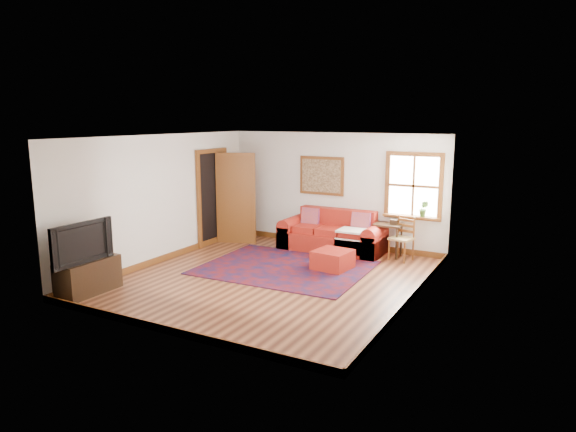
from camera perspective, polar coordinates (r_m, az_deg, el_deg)
The scene contains 13 objects.
ground at distance 9.21m, azimuth -1.75°, elevation -6.92°, with size 5.50×5.50×0.00m, color #4A2213.
room_envelope at distance 8.86m, azimuth -1.76°, elevation 3.32°, with size 5.04×5.54×2.52m.
window at distance 10.73m, azimuth 13.88°, elevation 2.51°, with size 1.18×0.20×1.38m.
doorway at distance 11.60m, azimuth -6.82°, elevation 2.15°, with size 0.89×1.08×2.14m.
framed_artwork at distance 11.39m, azimuth 3.75°, elevation 4.48°, with size 1.05×0.07×0.85m.
persian_rug at distance 9.81m, azimuth -0.34°, elevation -5.74°, with size 3.04×2.43×0.02m, color #5E0D0F.
red_leather_sofa at distance 11.06m, azimuth 5.01°, elevation -2.36°, with size 2.22×0.92×0.87m.
red_ottoman at distance 9.72m, azimuth 4.98°, elevation -4.88°, with size 0.64×0.64×0.37m, color #A11F14.
side_table at distance 10.70m, azimuth 11.07°, elevation -1.50°, with size 0.56×0.42×0.68m.
ladder_back_chair at distance 10.52m, azimuth 12.65°, elevation -2.25°, with size 0.50×0.48×0.88m.
media_cabinet at distance 9.00m, azimuth -21.31°, elevation -6.25°, with size 0.46×1.02×0.56m, color #311E10.
television at distance 8.73m, azimuth -22.34°, elevation -2.69°, with size 1.15×0.15×0.66m, color black.
candle_hurricane at distance 9.11m, azimuth -19.42°, elevation -3.54°, with size 0.12×0.12×0.18m.
Camera 1 is at (4.40, -7.59, 2.82)m, focal length 32.00 mm.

